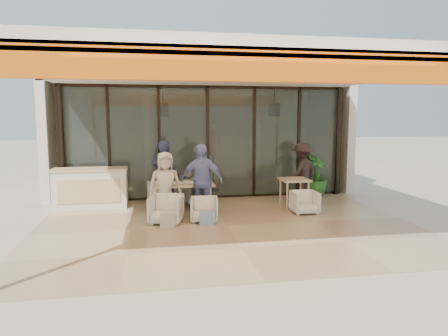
# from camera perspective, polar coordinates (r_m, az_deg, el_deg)

# --- Properties ---
(ground) EXTENTS (70.00, 70.00, 0.00)m
(ground) POSITION_cam_1_polar(r_m,az_deg,el_deg) (8.64, 0.39, -8.36)
(ground) COLOR #C6B293
(ground) RESTS_ON ground
(terrace_floor) EXTENTS (8.00, 6.00, 0.01)m
(terrace_floor) POSITION_cam_1_polar(r_m,az_deg,el_deg) (8.64, 0.39, -8.32)
(terrace_floor) COLOR tan
(terrace_floor) RESTS_ON ground
(terrace_structure) EXTENTS (8.00, 6.00, 3.40)m
(terrace_structure) POSITION_cam_1_polar(r_m,az_deg,el_deg) (8.11, 0.75, 13.80)
(terrace_structure) COLOR silver
(terrace_structure) RESTS_ON ground
(glass_storefront) EXTENTS (8.08, 0.10, 3.20)m
(glass_storefront) POSITION_cam_1_polar(r_m,az_deg,el_deg) (11.31, -2.35, 3.59)
(glass_storefront) COLOR #9EADA3
(glass_storefront) RESTS_ON ground
(interior_block) EXTENTS (9.05, 3.62, 3.52)m
(interior_block) POSITION_cam_1_polar(r_m,az_deg,el_deg) (13.58, -3.64, 6.86)
(interior_block) COLOR silver
(interior_block) RESTS_ON ground
(host_counter) EXTENTS (1.85, 0.65, 1.04)m
(host_counter) POSITION_cam_1_polar(r_m,az_deg,el_deg) (10.75, -18.49, -2.72)
(host_counter) COLOR silver
(host_counter) RESTS_ON ground
(dining_table) EXTENTS (1.50, 0.90, 0.93)m
(dining_table) POSITION_cam_1_polar(r_m,az_deg,el_deg) (9.77, -6.04, -2.43)
(dining_table) COLOR #DEC787
(dining_table) RESTS_ON ground
(chair_far_left) EXTENTS (0.87, 0.84, 0.72)m
(chair_far_left) POSITION_cam_1_polar(r_m,az_deg,el_deg) (10.74, -8.57, -3.37)
(chair_far_left) COLOR silver
(chair_far_left) RESTS_ON ground
(chair_far_right) EXTENTS (0.80, 0.77, 0.66)m
(chair_far_right) POSITION_cam_1_polar(r_m,az_deg,el_deg) (10.80, -4.10, -3.40)
(chair_far_right) COLOR silver
(chair_far_right) RESTS_ON ground
(chair_near_left) EXTENTS (0.82, 0.79, 0.70)m
(chair_near_left) POSITION_cam_1_polar(r_m,az_deg,el_deg) (8.88, -8.25, -5.66)
(chair_near_left) COLOR silver
(chair_near_left) RESTS_ON ground
(chair_near_right) EXTENTS (0.66, 0.63, 0.61)m
(chair_near_right) POSITION_cam_1_polar(r_m,az_deg,el_deg) (8.96, -2.84, -5.78)
(chair_near_right) COLOR silver
(chair_near_right) RESTS_ON ground
(diner_navy) EXTENTS (0.69, 0.50, 1.77)m
(diner_navy) POSITION_cam_1_polar(r_m,az_deg,el_deg) (10.16, -8.56, -0.96)
(diner_navy) COLOR #181D36
(diner_navy) RESTS_ON ground
(diner_grey) EXTENTS (0.94, 0.83, 1.60)m
(diner_grey) POSITION_cam_1_polar(r_m,az_deg,el_deg) (10.23, -3.84, -1.34)
(diner_grey) COLOR slate
(diner_grey) RESTS_ON ground
(diner_cream) EXTENTS (0.79, 0.55, 1.55)m
(diner_cream) POSITION_cam_1_polar(r_m,az_deg,el_deg) (9.29, -8.40, -2.43)
(diner_cream) COLOR beige
(diner_cream) RESTS_ON ground
(diner_periwinkle) EXTENTS (1.09, 0.75, 1.72)m
(diner_periwinkle) POSITION_cam_1_polar(r_m,az_deg,el_deg) (9.34, -3.25, -1.79)
(diner_periwinkle) COLOR #6B79B3
(diner_periwinkle) RESTS_ON ground
(tote_bag_cream) EXTENTS (0.30, 0.10, 0.34)m
(tote_bag_cream) POSITION_cam_1_polar(r_m,az_deg,el_deg) (8.54, -8.14, -7.44)
(tote_bag_cream) COLOR silver
(tote_bag_cream) RESTS_ON ground
(tote_bag_blue) EXTENTS (0.30, 0.10, 0.34)m
(tote_bag_blue) POSITION_cam_1_polar(r_m,az_deg,el_deg) (8.60, -2.50, -7.26)
(tote_bag_blue) COLOR #99BFD8
(tote_bag_blue) RESTS_ON ground
(side_table) EXTENTS (0.70, 0.70, 0.74)m
(side_table) POSITION_cam_1_polar(r_m,az_deg,el_deg) (10.50, 10.00, -2.09)
(side_table) COLOR #DEC787
(side_table) RESTS_ON ground
(side_chair) EXTENTS (0.61, 0.58, 0.62)m
(side_chair) POSITION_cam_1_polar(r_m,az_deg,el_deg) (9.87, 11.45, -4.67)
(side_chair) COLOR silver
(side_chair) RESTS_ON ground
(standing_woman) EXTENTS (1.20, 1.10, 1.62)m
(standing_woman) POSITION_cam_1_polar(r_m,az_deg,el_deg) (11.37, 11.13, -0.52)
(standing_woman) COLOR black
(standing_woman) RESTS_ON ground
(potted_palm) EXTENTS (0.96, 0.96, 1.24)m
(potted_palm) POSITION_cam_1_polar(r_m,az_deg,el_deg) (11.95, 12.91, -1.12)
(potted_palm) COLOR #1E5919
(potted_palm) RESTS_ON ground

